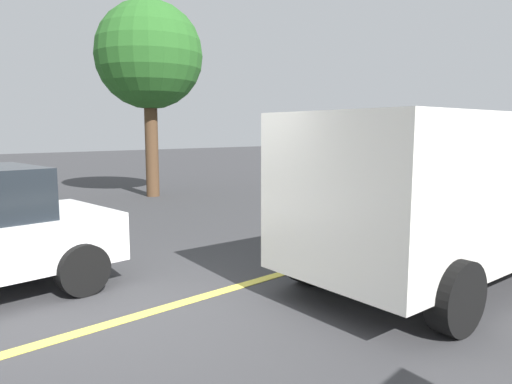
% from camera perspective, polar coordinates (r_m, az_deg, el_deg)
% --- Properties ---
extents(ground_plane, '(80.00, 80.00, 0.00)m').
position_cam_1_polar(ground_plane, '(5.37, -14.74, -14.60)').
color(ground_plane, '#38383A').
extents(lane_marking_centre, '(28.00, 0.16, 0.01)m').
position_cam_1_polar(lane_marking_centre, '(7.17, 7.22, -8.70)').
color(lane_marking_centre, '#E0D14C').
extents(white_van, '(5.32, 2.54, 2.20)m').
position_cam_1_polar(white_van, '(6.91, 23.31, 0.80)').
color(white_van, silver).
rests_on(white_van, ground_plane).
extents(car_blue_crossing, '(4.83, 2.65, 1.59)m').
position_cam_1_polar(car_blue_crossing, '(13.57, 18.91, 2.03)').
color(car_blue_crossing, '#2D479E').
rests_on(car_blue_crossing, ground_plane).
extents(tree_left_verge, '(3.17, 3.17, 5.80)m').
position_cam_1_polar(tree_left_verge, '(14.74, -12.91, 15.82)').
color(tree_left_verge, '#513823').
rests_on(tree_left_verge, ground_plane).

